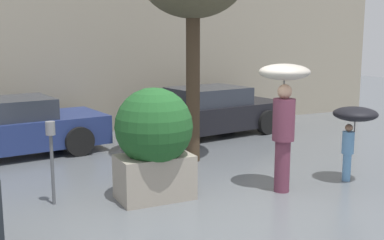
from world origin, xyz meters
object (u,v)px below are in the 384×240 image
(person_adult, at_px, (284,100))
(parked_car_far, at_px, (208,112))
(person_child, at_px, (354,120))
(parked_car_near, at_px, (7,129))
(planter_box, at_px, (154,139))
(parking_meter, at_px, (51,145))

(person_adult, relative_size, parked_car_far, 0.48)
(parked_car_far, bearing_deg, person_child, 175.56)
(parked_car_near, relative_size, parked_car_far, 0.98)
(person_child, height_order, parked_car_near, person_child)
(person_adult, xyz_separation_m, parked_car_near, (-3.78, 4.41, -0.91))
(person_child, height_order, parked_car_far, person_child)
(parked_car_near, bearing_deg, person_adult, -146.78)
(parked_car_near, distance_m, parked_car_far, 4.82)
(planter_box, distance_m, parked_car_near, 4.29)
(person_child, height_order, parking_meter, person_child)
(parked_car_near, bearing_deg, parking_meter, 177.52)
(parked_car_near, bearing_deg, person_child, -138.97)
(parked_car_near, relative_size, parking_meter, 3.32)
(planter_box, xyz_separation_m, parked_car_far, (3.06, 4.00, -0.37))
(parked_car_far, bearing_deg, parked_car_near, 82.80)
(person_adult, relative_size, parked_car_near, 0.49)
(planter_box, relative_size, person_adult, 0.84)
(parking_meter, bearing_deg, planter_box, -15.83)
(person_child, bearing_deg, parked_car_far, 145.08)
(parking_meter, bearing_deg, person_adult, -14.89)
(parked_car_near, distance_m, parking_meter, 3.51)
(person_adult, bearing_deg, parked_car_far, 19.11)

